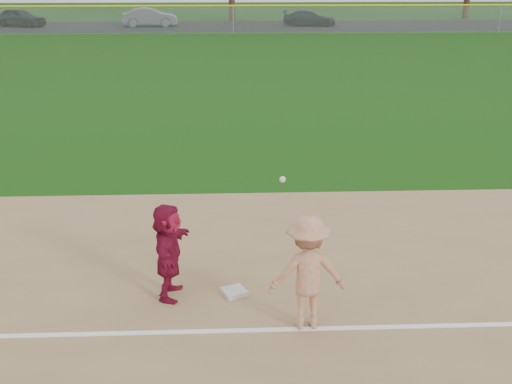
{
  "coord_description": "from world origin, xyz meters",
  "views": [
    {
      "loc": [
        -0.45,
        -8.75,
        4.98
      ],
      "look_at": [
        0.0,
        1.5,
        1.3
      ],
      "focal_mm": 45.0,
      "sensor_mm": 36.0,
      "label": 1
    }
  ],
  "objects_px": {
    "base_runner": "(168,251)",
    "car_right": "(309,18)",
    "car_mid": "(150,17)",
    "first_base": "(234,292)",
    "car_left": "(20,17)"
  },
  "relations": [
    {
      "from": "car_mid",
      "to": "base_runner",
      "type": "bearing_deg",
      "value": -176.86
    },
    {
      "from": "base_runner",
      "to": "car_right",
      "type": "xyz_separation_m",
      "value": [
        7.76,
        45.56,
        -0.15
      ]
    },
    {
      "from": "first_base",
      "to": "car_right",
      "type": "bearing_deg",
      "value": 81.57
    },
    {
      "from": "base_runner",
      "to": "car_left",
      "type": "height_order",
      "value": "base_runner"
    },
    {
      "from": "first_base",
      "to": "car_right",
      "type": "xyz_separation_m",
      "value": [
        6.75,
        45.56,
        0.58
      ]
    },
    {
      "from": "car_left",
      "to": "car_right",
      "type": "distance_m",
      "value": 23.79
    },
    {
      "from": "first_base",
      "to": "car_left",
      "type": "relative_size",
      "value": 0.08
    },
    {
      "from": "first_base",
      "to": "car_right",
      "type": "distance_m",
      "value": 46.06
    },
    {
      "from": "first_base",
      "to": "base_runner",
      "type": "relative_size",
      "value": 0.22
    },
    {
      "from": "base_runner",
      "to": "car_left",
      "type": "xyz_separation_m",
      "value": [
        -16.03,
        45.94,
        -0.05
      ]
    },
    {
      "from": "base_runner",
      "to": "car_left",
      "type": "bearing_deg",
      "value": 24.78
    },
    {
      "from": "first_base",
      "to": "car_mid",
      "type": "distance_m",
      "value": 46.16
    },
    {
      "from": "base_runner",
      "to": "car_mid",
      "type": "xyz_separation_m",
      "value": [
        -5.4,
        45.7,
        -0.04
      ]
    },
    {
      "from": "car_left",
      "to": "car_right",
      "type": "relative_size",
      "value": 0.99
    },
    {
      "from": "base_runner",
      "to": "car_right",
      "type": "height_order",
      "value": "base_runner"
    }
  ]
}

